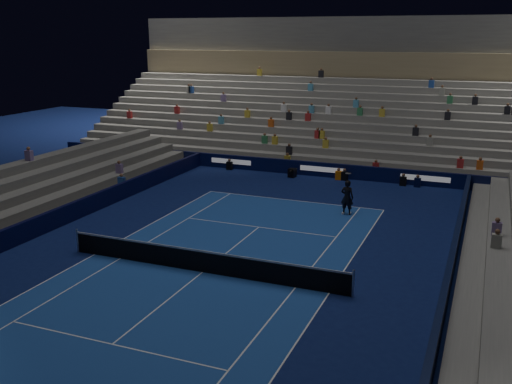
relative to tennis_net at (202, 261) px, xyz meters
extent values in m
plane|color=#0C1749|center=(0.00, 0.00, -0.50)|extent=(90.00, 90.00, 0.00)
cube|color=#1A4191|center=(0.00, 0.00, -0.50)|extent=(10.97, 23.77, 0.01)
cube|color=#080C33|center=(0.00, 18.50, 0.00)|extent=(44.00, 0.25, 1.00)
cube|color=black|center=(9.70, 0.00, 0.00)|extent=(0.25, 37.00, 1.00)
cube|color=black|center=(-9.70, 0.00, 0.00)|extent=(0.25, 37.00, 1.00)
cube|color=slate|center=(0.00, 19.50, -0.25)|extent=(44.00, 1.00, 0.50)
cube|color=slate|center=(0.00, 20.50, 0.00)|extent=(44.00, 1.00, 1.00)
cube|color=slate|center=(0.00, 21.50, 0.25)|extent=(44.00, 1.00, 1.50)
cube|color=slate|center=(0.00, 22.50, 0.50)|extent=(44.00, 1.00, 2.00)
cube|color=slate|center=(0.00, 23.50, 0.75)|extent=(44.00, 1.00, 2.50)
cube|color=slate|center=(0.00, 24.50, 1.00)|extent=(44.00, 1.00, 3.00)
cube|color=slate|center=(0.00, 25.50, 1.25)|extent=(44.00, 1.00, 3.50)
cube|color=slate|center=(0.00, 26.50, 1.50)|extent=(44.00, 1.00, 4.00)
cube|color=slate|center=(0.00, 27.50, 1.75)|extent=(44.00, 1.00, 4.50)
cube|color=slate|center=(0.00, 28.50, 2.00)|extent=(44.00, 1.00, 5.00)
cube|color=slate|center=(0.00, 29.50, 2.25)|extent=(44.00, 1.00, 5.50)
cube|color=slate|center=(0.00, 30.50, 2.50)|extent=(44.00, 1.00, 6.00)
cube|color=#857552|center=(0.00, 31.60, 6.60)|extent=(44.00, 0.60, 2.20)
cube|color=#4F4F4C|center=(0.00, 33.00, 9.20)|extent=(44.00, 2.40, 3.00)
cube|color=slate|center=(10.50, 0.00, -0.25)|extent=(1.00, 37.00, 0.50)
cube|color=slate|center=(11.50, 0.00, 0.00)|extent=(1.00, 37.00, 1.00)
cube|color=#60605C|center=(-10.50, 0.00, -0.25)|extent=(1.00, 37.00, 0.50)
cylinder|color=#B2B2B7|center=(-6.40, 0.00, 0.05)|extent=(0.10, 0.10, 1.10)
cylinder|color=#B2B2B7|center=(6.40, 0.00, 0.05)|extent=(0.10, 0.10, 1.10)
cube|color=black|center=(0.00, 0.00, -0.05)|extent=(12.80, 0.03, 0.90)
cube|color=white|center=(0.00, 0.00, 0.44)|extent=(12.80, 0.04, 0.08)
imported|color=black|center=(3.68, 10.34, 0.48)|extent=(0.76, 0.53, 1.96)
cube|color=black|center=(-1.93, 17.58, -0.20)|extent=(0.52, 0.61, 0.61)
cylinder|color=black|center=(-1.93, 17.12, -0.02)|extent=(0.20, 0.37, 0.16)
camera|label=1|loc=(10.64, -20.34, 9.17)|focal=41.00mm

